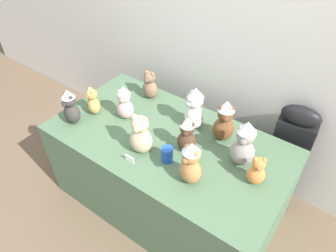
% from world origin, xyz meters
% --- Properties ---
extents(ground_plane, '(10.00, 10.00, 0.00)m').
position_xyz_m(ground_plane, '(0.00, 0.00, 0.00)').
color(ground_plane, brown).
extents(wall_back, '(7.00, 0.08, 2.60)m').
position_xyz_m(wall_back, '(0.00, 0.97, 1.30)').
color(wall_back, silver).
rests_on(wall_back, ground_plane).
extents(display_table, '(1.75, 0.94, 0.74)m').
position_xyz_m(display_table, '(0.00, 0.25, 0.37)').
color(display_table, '#4C6B4C').
rests_on(display_table, ground_plane).
extents(instrument_case, '(0.29, 0.15, 0.97)m').
position_xyz_m(instrument_case, '(0.72, 0.85, 0.49)').
color(instrument_case, black).
rests_on(instrument_case, ground_plane).
extents(teddy_bear_mocha, '(0.13, 0.12, 0.25)m').
position_xyz_m(teddy_bear_mocha, '(-0.42, 0.58, 0.86)').
color(teddy_bear_mocha, '#7F6047').
rests_on(teddy_bear_mocha, display_table).
extents(teddy_bear_cocoa, '(0.16, 0.15, 0.29)m').
position_xyz_m(teddy_bear_cocoa, '(0.17, 0.23, 0.88)').
color(teddy_bear_cocoa, '#4C3323').
rests_on(teddy_bear_cocoa, display_table).
extents(teddy_bear_sand, '(0.18, 0.16, 0.31)m').
position_xyz_m(teddy_bear_sand, '(-0.08, 0.05, 0.88)').
color(teddy_bear_sand, '#CCB78E').
rests_on(teddy_bear_sand, display_table).
extents(teddy_bear_chestnut, '(0.19, 0.19, 0.33)m').
position_xyz_m(teddy_bear_chestnut, '(0.31, 0.48, 0.90)').
color(teddy_bear_chestnut, brown).
rests_on(teddy_bear_chestnut, display_table).
extents(teddy_bear_caramel, '(0.17, 0.16, 0.32)m').
position_xyz_m(teddy_bear_caramel, '(0.33, 0.02, 0.90)').
color(teddy_bear_caramel, '#B27A42').
rests_on(teddy_bear_caramel, display_table).
extents(teddy_bear_ash, '(0.18, 0.16, 0.35)m').
position_xyz_m(teddy_bear_ash, '(0.52, 0.34, 0.91)').
color(teddy_bear_ash, gray).
rests_on(teddy_bear_ash, display_table).
extents(teddy_bear_blush, '(0.16, 0.15, 0.29)m').
position_xyz_m(teddy_bear_blush, '(-0.40, 0.26, 0.88)').
color(teddy_bear_blush, beige).
rests_on(teddy_bear_blush, display_table).
extents(teddy_bear_ginger, '(0.14, 0.13, 0.22)m').
position_xyz_m(teddy_bear_ginger, '(0.67, 0.24, 0.84)').
color(teddy_bear_ginger, '#D17F3D').
rests_on(teddy_bear_ginger, display_table).
extents(teddy_bear_snow, '(0.20, 0.19, 0.35)m').
position_xyz_m(teddy_bear_snow, '(0.08, 0.47, 0.91)').
color(teddy_bear_snow, white).
rests_on(teddy_bear_snow, display_table).
extents(teddy_bear_honey, '(0.15, 0.14, 0.23)m').
position_xyz_m(teddy_bear_honey, '(-0.64, 0.16, 0.84)').
color(teddy_bear_honey, tan).
rests_on(teddy_bear_honey, display_table).
extents(teddy_bear_charcoal, '(0.14, 0.13, 0.29)m').
position_xyz_m(teddy_bear_charcoal, '(-0.69, -0.02, 0.88)').
color(teddy_bear_charcoal, '#383533').
rests_on(teddy_bear_charcoal, display_table).
extents(party_cup_blue, '(0.08, 0.08, 0.11)m').
position_xyz_m(party_cup_blue, '(0.12, 0.08, 0.79)').
color(party_cup_blue, blue).
rests_on(party_cup_blue, display_table).
extents(name_card_front_left, '(0.07, 0.01, 0.05)m').
position_xyz_m(name_card_front_left, '(-0.08, -0.08, 0.76)').
color(name_card_front_left, white).
rests_on(name_card_front_left, display_table).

